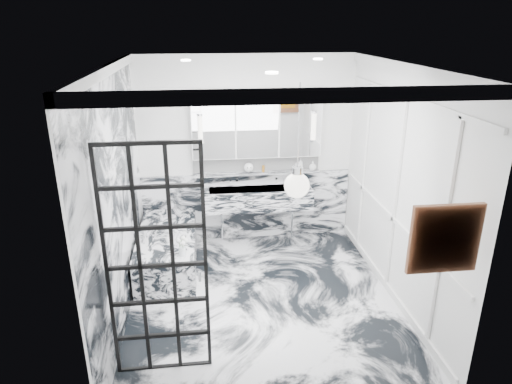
{
  "coord_description": "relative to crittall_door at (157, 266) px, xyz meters",
  "views": [
    {
      "loc": [
        -0.64,
        -4.75,
        3.21
      ],
      "look_at": [
        -0.01,
        0.5,
        1.23
      ],
      "focal_mm": 32.0,
      "sensor_mm": 36.0,
      "label": 1
    }
  ],
  "objects": [
    {
      "name": "wall_front",
      "position": [
        1.1,
        -0.75,
        0.26
      ],
      "size": [
        3.6,
        0.0,
        3.6
      ],
      "primitive_type": "plane",
      "rotation": [
        -1.57,
        0.0,
        0.0
      ],
      "color": "white",
      "rests_on": "floor"
    },
    {
      "name": "marble_clad_back",
      "position": [
        1.1,
        2.82,
        -0.61
      ],
      "size": [
        3.18,
        0.05,
        1.05
      ],
      "primitive_type": "cube",
      "color": "white",
      "rests_on": "floor"
    },
    {
      "name": "crittall_door",
      "position": [
        0.0,
        0.0,
        0.0
      ],
      "size": [
        0.88,
        0.04,
        2.28
      ],
      "primitive_type": null,
      "rotation": [
        0.0,
        0.0,
        0.0
      ],
      "color": "black",
      "rests_on": "floor"
    },
    {
      "name": "wall_left",
      "position": [
        -0.5,
        1.05,
        0.26
      ],
      "size": [
        0.0,
        3.6,
        3.6
      ],
      "primitive_type": "plane",
      "rotation": [
        1.57,
        0.0,
        1.57
      ],
      "color": "white",
      "rests_on": "floor"
    },
    {
      "name": "artwork",
      "position": [
        2.3,
        -0.71,
        0.49
      ],
      "size": [
        0.48,
        0.05,
        0.48
      ],
      "primitive_type": "cube",
      "color": "orange",
      "rests_on": "wall_front"
    },
    {
      "name": "mirror_cabinet",
      "position": [
        1.25,
        2.77,
        0.68
      ],
      "size": [
        1.9,
        0.16,
        1.0
      ],
      "primitive_type": "cube",
      "color": "white",
      "rests_on": "wall_back"
    },
    {
      "name": "pendant_light",
      "position": [
        1.27,
        -0.0,
        0.72
      ],
      "size": [
        0.22,
        0.22,
        0.22
      ],
      "primitive_type": "sphere",
      "color": "white",
      "rests_on": "ceiling"
    },
    {
      "name": "flower_vase",
      "position": [
        0.16,
        1.27,
        -0.53
      ],
      "size": [
        0.08,
        0.08,
        0.12
      ],
      "primitive_type": "cylinder",
      "color": "silver",
      "rests_on": "bathtub"
    },
    {
      "name": "wall_right",
      "position": [
        2.7,
        1.05,
        0.26
      ],
      "size": [
        0.0,
        3.6,
        3.6
      ],
      "primitive_type": "plane",
      "rotation": [
        1.57,
        0.0,
        -1.57
      ],
      "color": "white",
      "rests_on": "floor"
    },
    {
      "name": "amber_bottle",
      "position": [
        1.34,
        2.76,
        0.0
      ],
      "size": [
        0.04,
        0.04,
        0.1
      ],
      "primitive_type": "cylinder",
      "color": "#8C5919",
      "rests_on": "ledge"
    },
    {
      "name": "marble_clad_left",
      "position": [
        -0.48,
        1.05,
        0.2
      ],
      "size": [
        0.02,
        3.56,
        2.68
      ],
      "primitive_type": "cube",
      "color": "white",
      "rests_on": "floor"
    },
    {
      "name": "ceiling",
      "position": [
        1.1,
        1.05,
        1.66
      ],
      "size": [
        3.6,
        3.6,
        0.0
      ],
      "primitive_type": "plane",
      "rotation": [
        3.14,
        0.0,
        0.0
      ],
      "color": "white",
      "rests_on": "wall_back"
    },
    {
      "name": "ledge",
      "position": [
        1.25,
        2.77,
        -0.07
      ],
      "size": [
        1.9,
        0.14,
        0.04
      ],
      "primitive_type": "cube",
      "color": "silver",
      "rests_on": "wall_back"
    },
    {
      "name": "trough_sink",
      "position": [
        1.25,
        2.6,
        -0.41
      ],
      "size": [
        1.6,
        0.45,
        0.3
      ],
      "primitive_type": "cube",
      "color": "silver",
      "rests_on": "wall_back"
    },
    {
      "name": "floor",
      "position": [
        1.1,
        1.05,
        -1.14
      ],
      "size": [
        3.6,
        3.6,
        0.0
      ],
      "primitive_type": "plane",
      "color": "white",
      "rests_on": "ground"
    },
    {
      "name": "soap_bottle_c",
      "position": [
        2.1,
        2.76,
        0.02
      ],
      "size": [
        0.12,
        0.12,
        0.14
      ],
      "primitive_type": "imported",
      "rotation": [
        0.0,
        0.0,
        0.11
      ],
      "color": "silver",
      "rests_on": "ledge"
    },
    {
      "name": "subway_tile",
      "position": [
        1.25,
        2.83,
        0.07
      ],
      "size": [
        1.9,
        0.03,
        0.23
      ],
      "primitive_type": "cube",
      "color": "white",
      "rests_on": "wall_back"
    },
    {
      "name": "soap_bottle_b",
      "position": [
        1.87,
        2.76,
        0.03
      ],
      "size": [
        0.1,
        0.1,
        0.17
      ],
      "primitive_type": "imported",
      "rotation": [
        0.0,
        0.0,
        -0.37
      ],
      "color": "#4C4C51",
      "rests_on": "ledge"
    },
    {
      "name": "bathtub",
      "position": [
        -0.07,
        1.94,
        -0.86
      ],
      "size": [
        0.75,
        1.65,
        0.55
      ],
      "primitive_type": "cube",
      "color": "silver",
      "rests_on": "floor"
    },
    {
      "name": "panel_molding",
      "position": [
        2.68,
        1.05,
        0.16
      ],
      "size": [
        0.03,
        3.4,
        2.3
      ],
      "primitive_type": "cube",
      "color": "white",
      "rests_on": "floor"
    },
    {
      "name": "sconce_left",
      "position": [
        0.43,
        2.68,
        0.64
      ],
      "size": [
        0.07,
        0.07,
        0.4
      ],
      "primitive_type": "cylinder",
      "color": "white",
      "rests_on": "mirror_cabinet"
    },
    {
      "name": "soap_bottle_a",
      "position": [
        1.91,
        2.76,
        0.05
      ],
      "size": [
        0.1,
        0.1,
        0.19
      ],
      "primitive_type": "imported",
      "rotation": [
        0.0,
        0.0,
        -0.38
      ],
      "color": "#8C5919",
      "rests_on": "ledge"
    },
    {
      "name": "sconce_right",
      "position": [
        2.07,
        2.68,
        0.64
      ],
      "size": [
        0.07,
        0.07,
        0.4
      ],
      "primitive_type": "cylinder",
      "color": "white",
      "rests_on": "mirror_cabinet"
    },
    {
      "name": "face_pot",
      "position": [
        1.12,
        2.76,
        0.03
      ],
      "size": [
        0.15,
        0.15,
        0.15
      ],
      "primitive_type": "sphere",
      "color": "white",
      "rests_on": "ledge"
    },
    {
      "name": "wall_back",
      "position": [
        1.1,
        2.85,
        0.26
      ],
      "size": [
        3.6,
        0.0,
        3.6
      ],
      "primitive_type": "plane",
      "rotation": [
        1.57,
        0.0,
        0.0
      ],
      "color": "white",
      "rests_on": "floor"
    }
  ]
}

